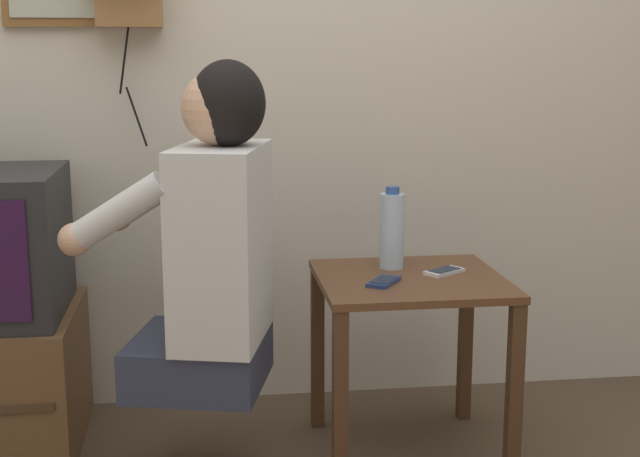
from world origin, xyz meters
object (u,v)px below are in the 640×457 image
(cell_phone_held, at_px, (384,281))
(water_bottle, at_px, (392,230))
(cell_phone_spare, at_px, (444,271))
(person, at_px, (212,240))

(cell_phone_held, distance_m, water_bottle, 0.22)
(cell_phone_held, bearing_deg, cell_phone_spare, 58.02)
(person, xyz_separation_m, cell_phone_spare, (0.68, 0.11, -0.14))
(person, bearing_deg, cell_phone_spare, -66.84)
(cell_phone_spare, xyz_separation_m, water_bottle, (-0.14, 0.09, 0.11))
(person, height_order, water_bottle, person)
(cell_phone_spare, bearing_deg, cell_phone_held, -99.56)
(cell_phone_held, distance_m, cell_phone_spare, 0.22)
(person, height_order, cell_phone_held, person)
(cell_phone_spare, height_order, water_bottle, water_bottle)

